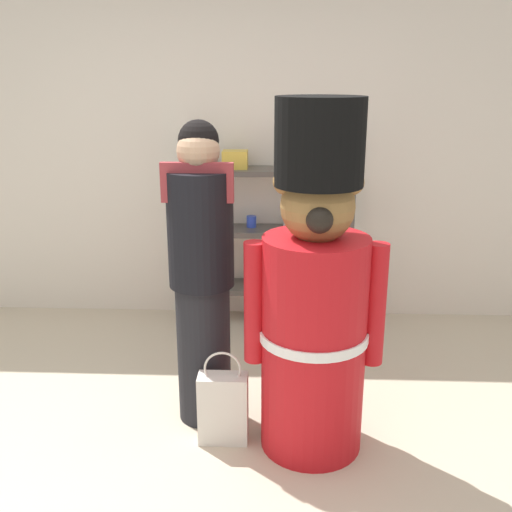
# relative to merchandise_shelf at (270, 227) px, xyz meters

# --- Properties ---
(ground_plane) EXTENTS (6.40, 6.40, 0.00)m
(ground_plane) POSITION_rel_merchandise_shelf_xyz_m (-0.30, -1.98, -0.76)
(ground_plane) COLOR beige
(back_wall) EXTENTS (6.40, 0.12, 2.60)m
(back_wall) POSITION_rel_merchandise_shelf_xyz_m (-0.30, 0.22, 0.54)
(back_wall) COLOR silver
(back_wall) RESTS_ON ground_plane
(merchandise_shelf) EXTENTS (1.22, 0.35, 1.52)m
(merchandise_shelf) POSITION_rel_merchandise_shelf_xyz_m (0.00, 0.00, 0.00)
(merchandise_shelf) COLOR #4C4742
(merchandise_shelf) RESTS_ON ground_plane
(teddy_bear_guard) EXTENTS (0.70, 0.55, 1.79)m
(teddy_bear_guard) POSITION_rel_merchandise_shelf_xyz_m (0.26, -1.62, 0.05)
(teddy_bear_guard) COLOR red
(teddy_bear_guard) RESTS_ON ground_plane
(person_shopper) EXTENTS (0.36, 0.35, 1.66)m
(person_shopper) POSITION_rel_merchandise_shelf_xyz_m (-0.33, -1.39, 0.10)
(person_shopper) COLOR black
(person_shopper) RESTS_ON ground_plane
(shopping_bag) EXTENTS (0.26, 0.13, 0.52)m
(shopping_bag) POSITION_rel_merchandise_shelf_xyz_m (-0.21, -1.62, -0.56)
(shopping_bag) COLOR silver
(shopping_bag) RESTS_ON ground_plane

